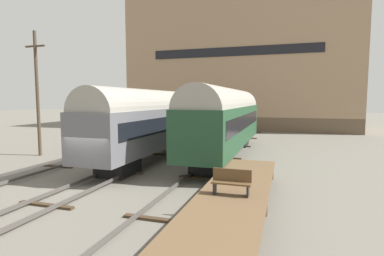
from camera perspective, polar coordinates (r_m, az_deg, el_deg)
ground_plane at (r=16.16m, az=-18.57°, el=-10.45°), size 200.00×200.00×0.00m
track_left at (r=19.38m, az=-30.58°, el=-7.85°), size 2.60×60.00×0.26m
track_middle at (r=16.13m, az=-18.58°, el=-9.96°), size 2.60×60.00×0.26m
track_right at (r=13.89m, az=-1.50°, el=-12.17°), size 2.60×60.00×0.26m
train_car_grey at (r=22.56m, az=-6.76°, el=1.68°), size 2.86×16.79×5.05m
train_car_green at (r=22.99m, az=6.64°, el=1.96°), size 2.96×17.07×5.21m
station_platform at (r=11.81m, az=8.35°, el=-11.72°), size 2.49×11.27×0.95m
bench at (r=10.95m, az=7.54°, el=-9.99°), size 1.40×0.40×0.91m
utility_pole at (r=25.97m, az=-27.38°, el=6.10°), size 1.80×0.24×9.52m
warehouse_building at (r=48.34m, az=9.14°, el=11.91°), size 32.79×12.86×19.73m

